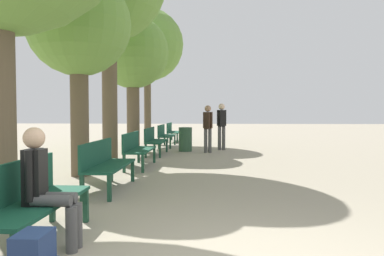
{
  "coord_description": "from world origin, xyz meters",
  "views": [
    {
      "loc": [
        -0.03,
        -3.01,
        1.37
      ],
      "look_at": [
        -0.51,
        5.56,
        1.0
      ],
      "focal_mm": 35.0,
      "sensor_mm": 36.0,
      "label": 1
    }
  ],
  "objects_px": {
    "bench_row_1": "(105,162)",
    "trash_bin": "(185,139)",
    "bench_row_4": "(165,134)",
    "tree_row_3": "(133,54)",
    "pedestrian_near": "(222,123)",
    "bench_row_0": "(28,197)",
    "pedestrian_mid": "(208,126)",
    "tree_row_1": "(78,27)",
    "person_seated": "(46,184)",
    "bench_row_2": "(137,147)",
    "bench_row_3": "(154,139)",
    "tree_row_4": "(147,45)",
    "bench_row_5": "(172,131)"
  },
  "relations": [
    {
      "from": "bench_row_0",
      "to": "tree_row_3",
      "type": "relative_size",
      "value": 0.37
    },
    {
      "from": "bench_row_1",
      "to": "bench_row_5",
      "type": "bearing_deg",
      "value": 90.0
    },
    {
      "from": "bench_row_2",
      "to": "bench_row_4",
      "type": "distance_m",
      "value": 5.43
    },
    {
      "from": "tree_row_1",
      "to": "pedestrian_mid",
      "type": "relative_size",
      "value": 2.73
    },
    {
      "from": "bench_row_0",
      "to": "tree_row_3",
      "type": "xyz_separation_m",
      "value": [
        -0.95,
        9.48,
        2.91
      ]
    },
    {
      "from": "tree_row_4",
      "to": "bench_row_3",
      "type": "bearing_deg",
      "value": -77.48
    },
    {
      "from": "bench_row_4",
      "to": "bench_row_3",
      "type": "bearing_deg",
      "value": -90.0
    },
    {
      "from": "person_seated",
      "to": "tree_row_4",
      "type": "bearing_deg",
      "value": 95.4
    },
    {
      "from": "pedestrian_near",
      "to": "trash_bin",
      "type": "bearing_deg",
      "value": -157.87
    },
    {
      "from": "bench_row_0",
      "to": "person_seated",
      "type": "distance_m",
      "value": 0.3
    },
    {
      "from": "pedestrian_near",
      "to": "person_seated",
      "type": "bearing_deg",
      "value": -101.25
    },
    {
      "from": "bench_row_3",
      "to": "pedestrian_mid",
      "type": "bearing_deg",
      "value": 21.46
    },
    {
      "from": "tree_row_4",
      "to": "tree_row_1",
      "type": "bearing_deg",
      "value": -90.0
    },
    {
      "from": "bench_row_2",
      "to": "bench_row_3",
      "type": "relative_size",
      "value": 1.0
    },
    {
      "from": "person_seated",
      "to": "bench_row_5",
      "type": "bearing_deg",
      "value": 90.98
    },
    {
      "from": "tree_row_1",
      "to": "trash_bin",
      "type": "bearing_deg",
      "value": 69.83
    },
    {
      "from": "tree_row_3",
      "to": "pedestrian_near",
      "type": "relative_size",
      "value": 2.84
    },
    {
      "from": "bench_row_1",
      "to": "pedestrian_mid",
      "type": "xyz_separation_m",
      "value": [
        1.71,
        6.1,
        0.41
      ]
    },
    {
      "from": "bench_row_4",
      "to": "trash_bin",
      "type": "height_order",
      "value": "bench_row_4"
    },
    {
      "from": "tree_row_3",
      "to": "pedestrian_near",
      "type": "xyz_separation_m",
      "value": [
        3.15,
        0.28,
        -2.45
      ]
    },
    {
      "from": "trash_bin",
      "to": "pedestrian_near",
      "type": "bearing_deg",
      "value": 22.13
    },
    {
      "from": "bench_row_0",
      "to": "pedestrian_mid",
      "type": "bearing_deg",
      "value": 79.0
    },
    {
      "from": "tree_row_1",
      "to": "person_seated",
      "type": "height_order",
      "value": "tree_row_1"
    },
    {
      "from": "person_seated",
      "to": "trash_bin",
      "type": "xyz_separation_m",
      "value": [
        0.69,
        9.34,
        -0.24
      ]
    },
    {
      "from": "bench_row_5",
      "to": "bench_row_4",
      "type": "bearing_deg",
      "value": -90.0
    },
    {
      "from": "bench_row_1",
      "to": "tree_row_3",
      "type": "distance_m",
      "value": 7.42
    },
    {
      "from": "bench_row_1",
      "to": "trash_bin",
      "type": "height_order",
      "value": "bench_row_1"
    },
    {
      "from": "pedestrian_mid",
      "to": "pedestrian_near",
      "type": "bearing_deg",
      "value": 62.95
    },
    {
      "from": "bench_row_3",
      "to": "tree_row_4",
      "type": "distance_m",
      "value": 5.76
    },
    {
      "from": "tree_row_3",
      "to": "trash_bin",
      "type": "relative_size",
      "value": 5.71
    },
    {
      "from": "bench_row_1",
      "to": "trash_bin",
      "type": "xyz_separation_m",
      "value": [
        0.93,
        6.53,
        -0.09
      ]
    },
    {
      "from": "tree_row_1",
      "to": "person_seated",
      "type": "bearing_deg",
      "value": -74.34
    },
    {
      "from": "bench_row_3",
      "to": "tree_row_4",
      "type": "bearing_deg",
      "value": 102.52
    },
    {
      "from": "person_seated",
      "to": "trash_bin",
      "type": "relative_size",
      "value": 1.46
    },
    {
      "from": "bench_row_4",
      "to": "person_seated",
      "type": "height_order",
      "value": "person_seated"
    },
    {
      "from": "tree_row_4",
      "to": "person_seated",
      "type": "bearing_deg",
      "value": -84.6
    },
    {
      "from": "tree_row_1",
      "to": "person_seated",
      "type": "distance_m",
      "value": 5.06
    },
    {
      "from": "bench_row_0",
      "to": "bench_row_4",
      "type": "distance_m",
      "value": 10.86
    },
    {
      "from": "bench_row_2",
      "to": "tree_row_1",
      "type": "height_order",
      "value": "tree_row_1"
    },
    {
      "from": "tree_row_3",
      "to": "pedestrian_mid",
      "type": "bearing_deg",
      "value": -13.95
    },
    {
      "from": "pedestrian_near",
      "to": "tree_row_3",
      "type": "bearing_deg",
      "value": -174.87
    },
    {
      "from": "pedestrian_mid",
      "to": "trash_bin",
      "type": "xyz_separation_m",
      "value": [
        -0.79,
        0.43,
        -0.49
      ]
    },
    {
      "from": "bench_row_3",
      "to": "bench_row_4",
      "type": "height_order",
      "value": "same"
    },
    {
      "from": "bench_row_3",
      "to": "tree_row_1",
      "type": "relative_size",
      "value": 0.4
    },
    {
      "from": "bench_row_5",
      "to": "pedestrian_near",
      "type": "xyz_separation_m",
      "value": [
        2.2,
        -3.81,
        0.45
      ]
    },
    {
      "from": "bench_row_1",
      "to": "tree_row_3",
      "type": "xyz_separation_m",
      "value": [
        -0.95,
        6.76,
        2.91
      ]
    },
    {
      "from": "bench_row_0",
      "to": "tree_row_4",
      "type": "distance_m",
      "value": 13.01
    },
    {
      "from": "trash_bin",
      "to": "tree_row_1",
      "type": "bearing_deg",
      "value": -110.17
    },
    {
      "from": "person_seated",
      "to": "pedestrian_mid",
      "type": "height_order",
      "value": "pedestrian_mid"
    },
    {
      "from": "bench_row_1",
      "to": "tree_row_1",
      "type": "height_order",
      "value": "tree_row_1"
    }
  ]
}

